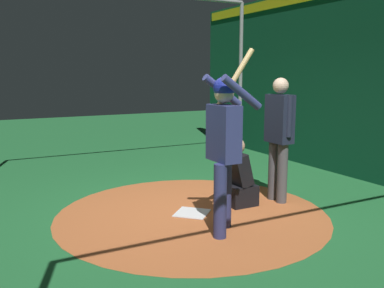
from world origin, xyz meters
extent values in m
plane|color=#216633|center=(0.00, 0.00, 0.00)|extent=(27.03, 27.03, 0.00)
cylinder|color=#B76033|center=(0.00, 0.00, 0.00)|extent=(3.61, 3.61, 0.01)
cube|color=white|center=(0.00, 0.00, 0.01)|extent=(0.59, 0.59, 0.01)
cylinder|color=navy|center=(0.10, 0.88, 0.43)|extent=(0.15, 0.15, 0.86)
cylinder|color=navy|center=(-0.14, 0.61, 0.43)|extent=(0.15, 0.15, 0.86)
cube|color=navy|center=(-0.02, 0.74, 1.19)|extent=(0.22, 0.44, 0.65)
cylinder|color=navy|center=(-0.12, 0.94, 1.65)|extent=(0.52, 0.09, 0.40)
cylinder|color=navy|center=(-0.12, 0.54, 1.65)|extent=(0.52, 0.09, 0.40)
sphere|color=beige|center=(-0.02, 0.74, 1.64)|extent=(0.22, 0.22, 0.22)
sphere|color=navy|center=(-0.02, 0.74, 1.70)|extent=(0.25, 0.25, 0.25)
cylinder|color=tan|center=(-0.24, 0.61, 1.79)|extent=(0.54, 0.06, 0.73)
cube|color=black|center=(-0.79, -0.04, 0.15)|extent=(0.40, 0.40, 0.30)
cube|color=black|center=(-0.75, -0.04, 0.52)|extent=(0.31, 0.40, 0.48)
sphere|color=tan|center=(-0.73, -0.04, 0.86)|extent=(0.22, 0.22, 0.22)
cube|color=gray|center=(-0.63, -0.04, 0.86)|extent=(0.03, 0.20, 0.20)
ellipsoid|color=brown|center=(-0.47, 0.02, 0.40)|extent=(0.12, 0.28, 0.22)
cylinder|color=#4C4C51|center=(-1.38, 0.16, 0.44)|extent=(0.15, 0.15, 0.87)
cylinder|color=#4C4C51|center=(-1.38, -0.04, 0.44)|extent=(0.15, 0.15, 0.87)
cube|color=#1E2338|center=(-1.38, 0.06, 1.22)|extent=(0.22, 0.42, 0.69)
cylinder|color=#1E2338|center=(-1.38, 0.27, 1.27)|extent=(0.09, 0.09, 0.58)
cylinder|color=#1E2338|center=(-1.38, -0.14, 1.27)|extent=(0.09, 0.09, 0.58)
sphere|color=beige|center=(-1.38, 0.06, 1.69)|extent=(0.23, 0.23, 0.23)
cube|color=#0F472D|center=(-3.57, 0.00, 1.75)|extent=(0.20, 11.03, 3.49)
cylinder|color=gray|center=(-2.64, -2.79, 1.65)|extent=(0.08, 0.08, 3.31)
camera|label=1|loc=(2.52, 4.78, 1.87)|focal=39.43mm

